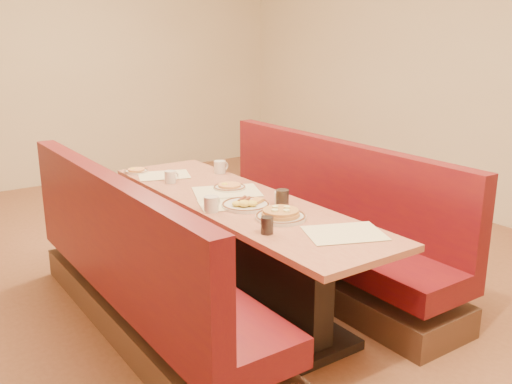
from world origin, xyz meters
TOP-DOWN VIEW (x-y plane):
  - ground at (0.00, 0.00)m, footprint 8.00×8.00m
  - room_envelope at (0.00, 0.00)m, footprint 6.04×8.04m
  - diner_table at (0.00, 0.00)m, footprint 0.70×2.50m
  - booth_left at (-0.73, 0.00)m, footprint 0.55×2.50m
  - booth_right at (0.73, 0.00)m, footprint 0.55×2.50m
  - placemat_near_left at (-0.12, -0.05)m, footprint 0.43×0.38m
  - placemat_near_right at (0.12, -0.88)m, footprint 0.51×0.46m
  - placemat_far_left at (-0.12, 0.88)m, footprint 0.46×0.40m
  - placemat_far_right at (0.03, 0.20)m, footprint 0.55×0.48m
  - pancake_plate at (-0.01, -0.48)m, footprint 0.31×0.31m
  - eggs_plate at (-0.05, -0.16)m, footprint 0.31×0.31m
  - extra_plate_mid at (0.09, 0.26)m, footprint 0.23×0.23m
  - extra_plate_far at (-0.25, 1.10)m, footprint 0.19×0.19m
  - coffee_mug_a at (0.17, -0.23)m, footprint 0.11×0.08m
  - coffee_mug_b at (-0.28, -0.11)m, footprint 0.13×0.09m
  - coffee_mug_c at (0.28, 0.70)m, footprint 0.13×0.09m
  - coffee_mug_d at (-0.17, 0.66)m, footprint 0.12×0.08m
  - soda_tumbler_near at (-0.23, -0.64)m, footprint 0.07×0.07m
  - soda_tumbler_mid at (0.14, -0.29)m, footprint 0.08×0.08m

SIDE VIEW (x-z plane):
  - ground at x=0.00m, z-range 0.00..0.00m
  - booth_left at x=-0.73m, z-range -0.16..0.89m
  - booth_right at x=0.73m, z-range -0.16..0.89m
  - diner_table at x=0.00m, z-range 0.00..0.75m
  - placemat_near_left at x=-0.12m, z-range 0.75..0.76m
  - placemat_near_right at x=0.12m, z-range 0.75..0.76m
  - placemat_far_left at x=-0.12m, z-range 0.75..0.76m
  - placemat_far_right at x=0.03m, z-range 0.75..0.76m
  - extra_plate_far at x=-0.25m, z-range 0.74..0.78m
  - extra_plate_mid at x=0.09m, z-range 0.74..0.79m
  - eggs_plate at x=-0.05m, z-range 0.74..0.80m
  - pancake_plate at x=-0.01m, z-range 0.74..0.81m
  - coffee_mug_a at x=0.17m, z-range 0.75..0.83m
  - coffee_mug_d at x=-0.17m, z-range 0.75..0.84m
  - soda_tumbler_near at x=-0.23m, z-range 0.75..0.85m
  - coffee_mug_b at x=-0.28m, z-range 0.75..0.85m
  - coffee_mug_c at x=0.28m, z-range 0.75..0.85m
  - soda_tumbler_mid at x=0.14m, z-range 0.75..0.86m
  - room_envelope at x=0.00m, z-range 0.52..3.34m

